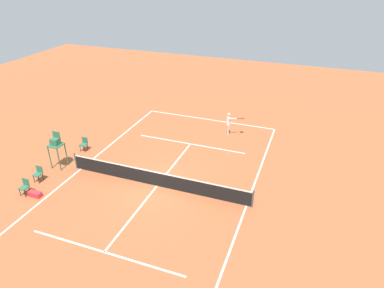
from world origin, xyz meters
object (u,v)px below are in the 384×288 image
Objects in this scene: courtside_chair_mid at (84,143)px; player_serving at (229,122)px; umpire_chair at (56,144)px; courtside_chair_near at (25,186)px; tennis_ball at (228,153)px; equipment_bag at (35,194)px; courtside_chair_far at (38,173)px.

player_serving is at bearing -146.17° from courtside_chair_mid.
courtside_chair_near is at bearing 92.84° from umpire_chair.
player_serving is at bearing -75.01° from tennis_ball.
umpire_chair reaches higher than courtside_chair_mid.
courtside_chair_near is 0.74m from equipment_bag.
courtside_chair_far is 1.65m from equipment_bag.
player_serving is at bearing -125.76° from equipment_bag.
umpire_chair is 2.59m from courtside_chair_mid.
tennis_ball is 0.07× the size of courtside_chair_far.
player_serving is 25.90× the size of tennis_ball.
courtside_chair_near is (8.77, 11.29, -0.52)m from player_serving.
tennis_ball is 11.18m from umpire_chair.
tennis_ball is at bearing -143.91° from courtside_chair_far.
courtside_chair_near is at bearing -0.49° from equipment_bag.
player_serving is 2.32× the size of equipment_bag.
courtside_chair_near is 1.36m from courtside_chair_far.
umpire_chair is 2.54× the size of courtside_chair_far.
tennis_ball is 12.28m from equipment_bag.
courtside_chair_mid is at bearing 17.65° from tennis_ball.
player_serving is 1.85× the size of courtside_chair_near.
courtside_chair_far reaches higher than tennis_ball.
courtside_chair_far is at bearing 87.28° from umpire_chair.
umpire_chair reaches higher than equipment_bag.
equipment_bag is at bearing 104.34° from umpire_chair.
courtside_chair_mid is 1.00× the size of courtside_chair_far.
player_serving reaches higher than courtside_chair_far.
player_serving is 12.14m from umpire_chair.
player_serving reaches higher than equipment_bag.
umpire_chair is at bearing -87.16° from courtside_chair_near.
courtside_chair_far is 1.25× the size of equipment_bag.
courtside_chair_mid is (-0.04, -5.44, 0.00)m from courtside_chair_near.
courtside_chair_mid is 1.25× the size of equipment_bag.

